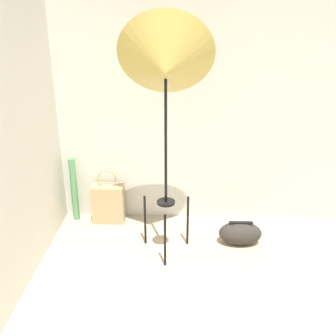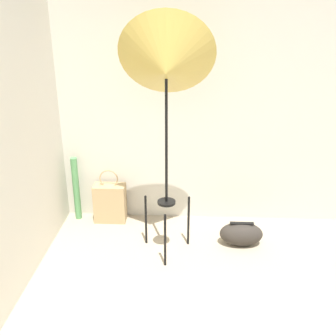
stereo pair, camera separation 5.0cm
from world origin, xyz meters
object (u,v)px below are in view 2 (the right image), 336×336
at_px(photo_umbrella, 166,66).
at_px(tote_bag, 110,202).
at_px(paper_roll, 76,189).
at_px(duffel_bag, 241,234).

relative_size(photo_umbrella, tote_bag, 3.63).
distance_m(tote_bag, paper_roll, 0.35).
distance_m(tote_bag, duffel_bag, 1.28).
height_order(tote_bag, paper_roll, paper_roll).
relative_size(tote_bag, duffel_bag, 1.42).
bearing_deg(duffel_bag, photo_umbrella, -169.10).
bearing_deg(tote_bag, photo_umbrella, -40.93).
height_order(photo_umbrella, duffel_bag, photo_umbrella).
relative_size(photo_umbrella, duffel_bag, 5.17).
height_order(duffel_bag, paper_roll, paper_roll).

